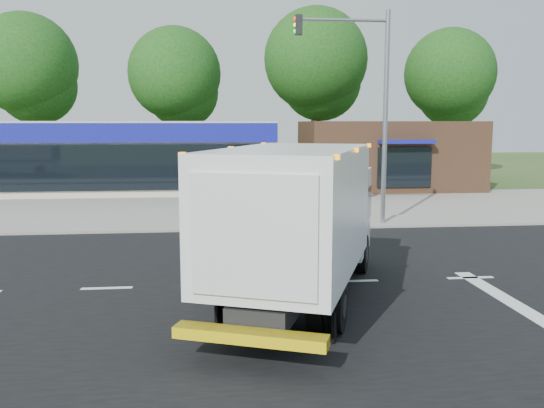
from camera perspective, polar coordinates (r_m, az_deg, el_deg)
The scene contains 11 objects.
ground at distance 14.53m, azimuth 8.16°, elevation -7.63°, with size 120.00×120.00×0.00m, color #385123.
road_asphalt at distance 14.53m, azimuth 8.16°, elevation -7.61°, with size 60.00×14.00×0.02m, color black.
sidewalk at distance 22.37m, azimuth 3.06°, elevation -1.87°, with size 60.00×2.40×0.12m, color gray.
parking_apron at distance 28.05m, azimuth 1.21°, elevation 0.06°, with size 60.00×9.00×0.02m, color gray.
lane_markings at distance 13.69m, azimuth 15.11°, elevation -8.73°, with size 55.20×7.00×0.01m.
ems_box_truck at distance 12.36m, azimuth 2.84°, elevation -0.93°, with size 5.01×8.07×3.43m.
emergency_worker at distance 13.45m, azimuth -3.27°, elevation -4.55°, with size 0.79×0.82×2.00m.
retail_strip_mall at distance 34.00m, azimuth -15.35°, elevation 4.56°, with size 18.00×6.20×4.00m.
brown_storefront at distance 35.19m, azimuth 11.40°, elevation 4.78°, with size 10.00×6.70×4.00m.
traffic_signal_pole at distance 21.97m, azimuth 9.58°, elevation 10.59°, with size 3.51×0.25×8.00m.
background_trees at distance 41.95m, azimuth -2.41°, elevation 12.78°, with size 36.77×7.39×12.10m.
Camera 1 is at (-3.47, -13.56, 3.90)m, focal length 38.00 mm.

